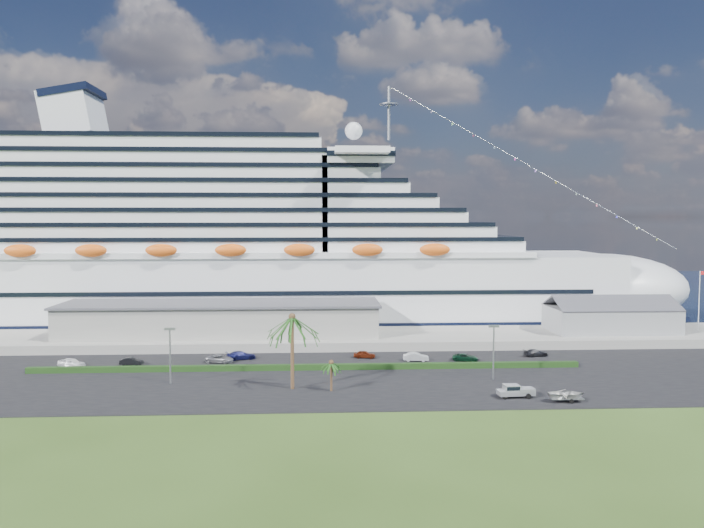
{
  "coord_description": "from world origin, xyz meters",
  "views": [
    {
      "loc": [
        -6.55,
        -92.46,
        24.56
      ],
      "look_at": [
        -0.14,
        30.0,
        16.13
      ],
      "focal_mm": 35.0,
      "sensor_mm": 36.0,
      "label": 1
    }
  ],
  "objects": [
    {
      "name": "palm_tall",
      "position": [
        -10.0,
        4.0,
        9.2
      ],
      "size": [
        8.82,
        8.82,
        11.13
      ],
      "color": "#47301E",
      "rests_on": "ground"
    },
    {
      "name": "water",
      "position": [
        0.0,
        130.0,
        0.01
      ],
      "size": [
        420.0,
        160.0,
        0.02
      ],
      "primitive_type": "cube",
      "color": "black",
      "rests_on": "ground"
    },
    {
      "name": "parked_car_6",
      "position": [
        18.72,
        21.47,
        0.73
      ],
      "size": [
        4.76,
        3.14,
        1.22
      ],
      "primitive_type": "imported",
      "rotation": [
        0.0,
        0.0,
        1.29
      ],
      "color": "black",
      "rests_on": "asphalt_lot"
    },
    {
      "name": "wharf",
      "position": [
        0.0,
        40.0,
        0.9
      ],
      "size": [
        240.0,
        20.0,
        1.8
      ],
      "primitive_type": "cube",
      "color": "gray",
      "rests_on": "ground"
    },
    {
      "name": "lamp_post_right",
      "position": [
        20.0,
        8.0,
        5.34
      ],
      "size": [
        1.6,
        0.35,
        8.27
      ],
      "color": "gray",
      "rests_on": "asphalt_lot"
    },
    {
      "name": "parked_car_4",
      "position": [
        1.77,
        24.78,
        0.77
      ],
      "size": [
        4.02,
        2.26,
        1.29
      ],
      "primitive_type": "imported",
      "rotation": [
        0.0,
        0.0,
        1.37
      ],
      "color": "#5F1E0C",
      "rests_on": "asphalt_lot"
    },
    {
      "name": "parked_car_0",
      "position": [
        -46.32,
        19.69,
        0.89
      ],
      "size": [
        4.87,
        3.24,
        1.54
      ],
      "primitive_type": "imported",
      "rotation": [
        0.0,
        0.0,
        1.23
      ],
      "color": "white",
      "rests_on": "asphalt_lot"
    },
    {
      "name": "flagpole",
      "position": [
        70.04,
        40.0,
        8.27
      ],
      "size": [
        1.08,
        0.16,
        12.0
      ],
      "color": "silver",
      "rests_on": "wharf"
    },
    {
      "name": "parked_car_5",
      "position": [
        10.3,
        21.76,
        0.83
      ],
      "size": [
        4.47,
        1.99,
        1.43
      ],
      "primitive_type": "imported",
      "rotation": [
        0.0,
        0.0,
        1.46
      ],
      "color": "silver",
      "rests_on": "asphalt_lot"
    },
    {
      "name": "parked_car_1",
      "position": [
        -37.1,
        21.07,
        0.75
      ],
      "size": [
        3.89,
        1.64,
        1.25
      ],
      "primitive_type": "imported",
      "rotation": [
        0.0,
        0.0,
        1.49
      ],
      "color": "black",
      "rests_on": "asphalt_lot"
    },
    {
      "name": "lamp_post_left",
      "position": [
        -28.0,
        8.0,
        5.34
      ],
      "size": [
        1.6,
        0.35,
        8.27
      ],
      "color": "gray",
      "rests_on": "asphalt_lot"
    },
    {
      "name": "cruise_ship",
      "position": [
        -21.53,
        64.0,
        16.69
      ],
      "size": [
        191.0,
        38.0,
        54.0
      ],
      "color": "silver",
      "rests_on": "ground"
    },
    {
      "name": "hedge",
      "position": [
        -8.0,
        16.0,
        0.57
      ],
      "size": [
        88.0,
        1.1,
        0.9
      ],
      "primitive_type": "cube",
      "color": "black",
      "rests_on": "asphalt_lot"
    },
    {
      "name": "palm_short",
      "position": [
        -4.5,
        2.5,
        3.67
      ],
      "size": [
        3.53,
        3.53,
        4.56
      ],
      "color": "#47301E",
      "rests_on": "ground"
    },
    {
      "name": "pickup_truck",
      "position": [
        20.33,
        -2.31,
        1.09
      ],
      "size": [
        5.09,
        2.16,
        1.76
      ],
      "color": "black",
      "rests_on": "asphalt_lot"
    },
    {
      "name": "boat_trailer",
      "position": [
        26.46,
        -4.89,
        1.15
      ],
      "size": [
        5.41,
        3.46,
        1.56
      ],
      "color": "gray",
      "rests_on": "asphalt_lot"
    },
    {
      "name": "asphalt_lot",
      "position": [
        0.0,
        11.0,
        0.06
      ],
      "size": [
        140.0,
        38.0,
        0.12
      ],
      "primitive_type": "cube",
      "color": "black",
      "rests_on": "ground"
    },
    {
      "name": "parked_car_2",
      "position": [
        -22.82,
        22.2,
        0.77
      ],
      "size": [
        5.08,
        3.21,
        1.31
      ],
      "primitive_type": "imported",
      "rotation": [
        0.0,
        0.0,
        1.33
      ],
      "color": "gray",
      "rests_on": "asphalt_lot"
    },
    {
      "name": "ground",
      "position": [
        0.0,
        0.0,
        0.0
      ],
      "size": [
        420.0,
        420.0,
        0.0
      ],
      "primitive_type": "plane",
      "color": "#304918",
      "rests_on": "ground"
    },
    {
      "name": "parked_car_3",
      "position": [
        -19.52,
        24.57,
        0.85
      ],
      "size": [
        5.43,
        3.64,
        1.46
      ],
      "primitive_type": "imported",
      "rotation": [
        0.0,
        0.0,
        1.92
      ],
      "color": "#15184B",
      "rests_on": "asphalt_lot"
    },
    {
      "name": "terminal_building",
      "position": [
        -25.0,
        40.0,
        5.01
      ],
      "size": [
        61.0,
        15.0,
        6.3
      ],
      "color": "gray",
      "rests_on": "wharf"
    },
    {
      "name": "parked_car_7",
      "position": [
        31.91,
        24.62,
        0.75
      ],
      "size": [
        4.57,
        2.56,
        1.25
      ],
      "primitive_type": "imported",
      "rotation": [
        0.0,
        0.0,
        1.77
      ],
      "color": "black",
      "rests_on": "asphalt_lot"
    },
    {
      "name": "port_shed",
      "position": [
        52.0,
        40.0,
        4.4
      ],
      "size": [
        24.0,
        12.31,
        7.37
      ],
      "color": "gray",
      "rests_on": "wharf"
    }
  ]
}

